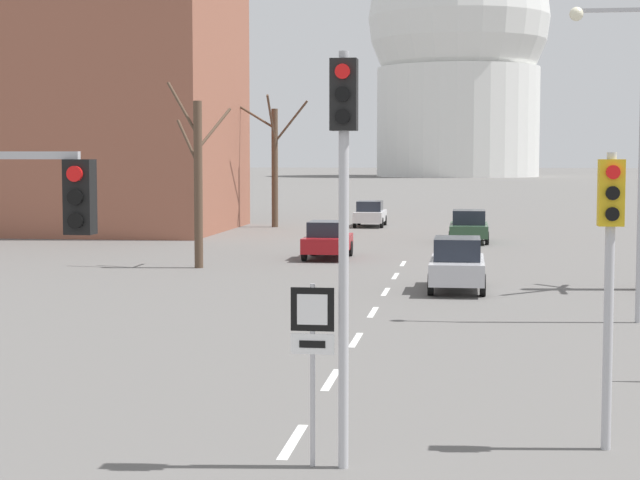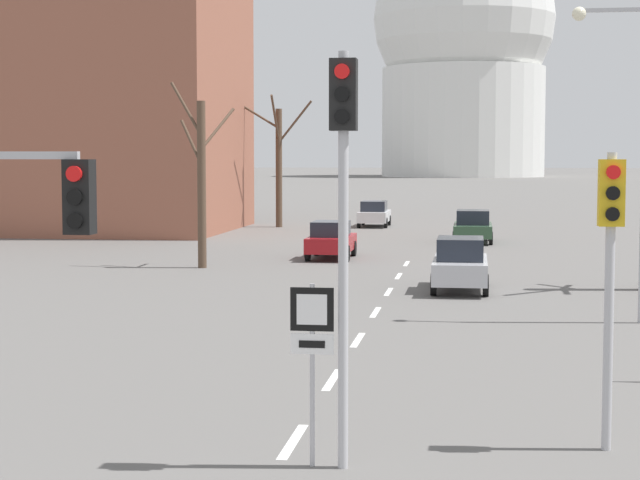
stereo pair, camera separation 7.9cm
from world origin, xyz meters
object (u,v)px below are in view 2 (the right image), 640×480
route_sign_post (312,342)px  sedan_far_left (460,264)px  sedan_near_left (374,214)px  sedan_near_right (331,240)px  traffic_signal_near_right (610,242)px  sedan_mid_centre (473,226)px  traffic_signal_centre_tall (343,182)px  street_lamp_right (631,130)px

route_sign_post → sedan_far_left: bearing=84.9°
sedan_near_left → sedan_near_right: 20.72m
traffic_signal_near_right → sedan_mid_centre: traffic_signal_near_right is taller
traffic_signal_centre_tall → sedan_near_right: size_ratio=1.44×
sedan_near_left → sedan_near_right: bearing=-89.7°
sedan_near_right → sedan_far_left: size_ratio=0.92×
street_lamp_right → sedan_mid_centre: (-4.00, 25.40, -4.14)m
sedan_far_left → traffic_signal_centre_tall: bearing=-93.8°
sedan_near_right → route_sign_post: bearing=-82.9°
sedan_near_left → sedan_far_left: bearing=-79.6°
street_lamp_right → route_sign_post: bearing=-113.9°
traffic_signal_centre_tall → route_sign_post: bearing=177.7°
route_sign_post → sedan_mid_centre: route_sign_post is taller
sedan_mid_centre → sedan_near_right: bearing=-122.2°
traffic_signal_centre_tall → street_lamp_right: bearing=67.7°
route_sign_post → street_lamp_right: (6.12, 13.83, 3.21)m
traffic_signal_centre_tall → street_lamp_right: size_ratio=0.70×
traffic_signal_near_right → street_lamp_right: 12.70m
traffic_signal_centre_tall → sedan_near_left: size_ratio=1.37×
traffic_signal_near_right → sedan_near_right: size_ratio=1.10×
street_lamp_right → traffic_signal_near_right: bearing=-99.1°
street_lamp_right → sedan_near_right: bearing=121.5°
traffic_signal_near_right → sedan_mid_centre: bearing=93.0°
traffic_signal_near_right → sedan_mid_centre: (-2.01, 37.79, -2.23)m
sedan_near_left → traffic_signal_near_right: bearing=-80.8°
sedan_mid_centre → sedan_far_left: (-0.36, -19.41, 0.04)m
street_lamp_right → sedan_near_right: size_ratio=2.05×
traffic_signal_near_right → sedan_mid_centre: size_ratio=0.99×
traffic_signal_near_right → sedan_mid_centre: 37.91m
traffic_signal_near_right → sedan_near_left: 49.90m
traffic_signal_near_right → sedan_near_right: traffic_signal_near_right is taller
traffic_signal_centre_tall → route_sign_post: (-0.43, 0.02, -2.20)m
sedan_far_left → sedan_near_left: bearing=100.4°
street_lamp_right → sedan_near_right: (-9.86, 16.09, -4.15)m
traffic_signal_near_right → route_sign_post: traffic_signal_near_right is taller
traffic_signal_near_right → traffic_signal_centre_tall: bearing=-158.5°
sedan_near_right → sedan_far_left: sedan_far_left is taller
traffic_signal_centre_tall → street_lamp_right: street_lamp_right is taller
sedan_mid_centre → traffic_signal_centre_tall: bearing=-92.5°
street_lamp_right → sedan_far_left: (-4.36, 5.99, -4.09)m
route_sign_post → sedan_near_right: (-3.75, 29.92, -0.94)m
sedan_near_left → sedan_mid_centre: (5.99, -11.41, 0.02)m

